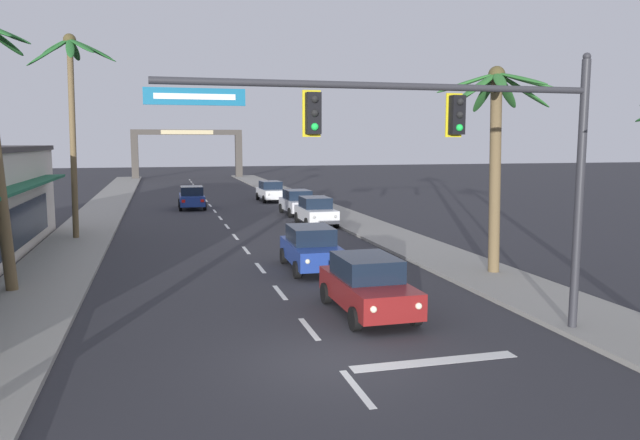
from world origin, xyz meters
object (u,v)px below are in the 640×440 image
object	(u,v)px
sedan_third_in_queue	(311,248)
palm_right_second	(496,129)
traffic_signal_mast	(462,140)
town_gateway_arch	(188,147)
sedan_oncoming_far	(192,197)
sedan_parked_far_kerb	(271,191)
palm_left_third	(72,86)
sedan_parked_nearest_kerb	(298,202)
sedan_lead_at_stop_bar	(367,285)
sedan_parked_mid_kerb	(316,211)

from	to	relation	value
sedan_third_in_queue	palm_right_second	xyz separation A→B (m)	(6.24, -2.84, 4.60)
traffic_signal_mast	town_gateway_arch	bearing A→B (deg)	92.65
sedan_third_in_queue	palm_right_second	size ratio (longest dim) A/B	0.58
sedan_oncoming_far	sedan_parked_far_kerb	distance (m)	7.89
palm_left_third	town_gateway_arch	xyz separation A→B (m)	(7.80, 51.61, -3.46)
sedan_parked_nearest_kerb	sedan_third_in_queue	bearing A→B (deg)	-100.95
sedan_third_in_queue	palm_left_third	bearing A→B (deg)	134.51
sedan_oncoming_far	palm_left_third	world-z (taller)	palm_left_third
palm_left_third	town_gateway_arch	size ratio (longest dim) A/B	0.70
sedan_lead_at_stop_bar	sedan_oncoming_far	xyz separation A→B (m)	(-3.49, 29.73, 0.00)
sedan_oncoming_far	town_gateway_arch	world-z (taller)	town_gateway_arch
palm_left_third	town_gateway_arch	world-z (taller)	palm_left_third
sedan_lead_at_stop_bar	palm_right_second	distance (m)	8.47
sedan_parked_nearest_kerb	palm_left_third	xyz separation A→B (m)	(-13.14, -7.86, 6.85)
sedan_parked_mid_kerb	palm_right_second	world-z (taller)	palm_right_second
sedan_parked_far_kerb	palm_left_third	bearing A→B (deg)	-126.53
sedan_parked_nearest_kerb	town_gateway_arch	xyz separation A→B (m)	(-5.34, 43.75, 3.39)
sedan_parked_mid_kerb	sedan_parked_far_kerb	xyz separation A→B (m)	(-0.01, 15.16, 0.00)
sedan_third_in_queue	sedan_parked_nearest_kerb	xyz separation A→B (m)	(3.43, 17.74, 0.00)
sedan_lead_at_stop_bar	sedan_parked_far_kerb	bearing A→B (deg)	84.58
sedan_lead_at_stop_bar	sedan_parked_nearest_kerb	xyz separation A→B (m)	(3.34, 24.18, 0.00)
sedan_parked_far_kerb	town_gateway_arch	size ratio (longest dim) A/B	0.31
sedan_oncoming_far	sedan_parked_nearest_kerb	bearing A→B (deg)	-39.12
sedan_lead_at_stop_bar	sedan_parked_far_kerb	xyz separation A→B (m)	(3.21, 33.89, 0.00)
town_gateway_arch	palm_right_second	bearing A→B (deg)	-82.79
traffic_signal_mast	sedan_third_in_queue	distance (m)	10.43
sedan_parked_far_kerb	town_gateway_arch	distance (m)	34.60
palm_left_third	sedan_third_in_queue	bearing A→B (deg)	-45.49
sedan_parked_mid_kerb	palm_left_third	xyz separation A→B (m)	(-13.03, -2.41, 6.85)
sedan_parked_mid_kerb	traffic_signal_mast	bearing A→B (deg)	-95.08
sedan_parked_mid_kerb	palm_left_third	size ratio (longest dim) A/B	0.44
sedan_parked_far_kerb	town_gateway_arch	xyz separation A→B (m)	(-5.21, 34.04, 3.39)
sedan_parked_mid_kerb	sedan_parked_far_kerb	distance (m)	15.16
sedan_parked_nearest_kerb	town_gateway_arch	distance (m)	44.20
sedan_parked_nearest_kerb	sedan_parked_far_kerb	size ratio (longest dim) A/B	1.00
sedan_lead_at_stop_bar	sedan_third_in_queue	bearing A→B (deg)	90.82
sedan_parked_nearest_kerb	sedan_parked_mid_kerb	world-z (taller)	same
sedan_lead_at_stop_bar	sedan_oncoming_far	bearing A→B (deg)	96.69
sedan_oncoming_far	palm_left_third	bearing A→B (deg)	-115.20
traffic_signal_mast	sedan_lead_at_stop_bar	size ratio (longest dim) A/B	2.42
traffic_signal_mast	sedan_parked_far_kerb	distance (m)	37.20
sedan_parked_mid_kerb	town_gateway_arch	xyz separation A→B (m)	(-5.22, 49.19, 3.39)
palm_left_third	palm_right_second	world-z (taller)	palm_left_third
sedan_oncoming_far	sedan_parked_mid_kerb	size ratio (longest dim) A/B	1.00
sedan_third_in_queue	sedan_parked_mid_kerb	xyz separation A→B (m)	(3.32, 12.29, 0.00)
sedan_third_in_queue	sedan_oncoming_far	size ratio (longest dim) A/B	1.00
palm_right_second	sedan_parked_far_kerb	bearing A→B (deg)	95.53
sedan_lead_at_stop_bar	palm_left_third	xyz separation A→B (m)	(-9.80, 16.31, 6.85)
sedan_lead_at_stop_bar	palm_right_second	world-z (taller)	palm_right_second
sedan_oncoming_far	sedan_parked_far_kerb	xyz separation A→B (m)	(6.70, 4.16, 0.00)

